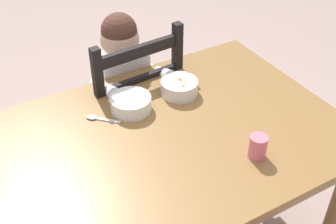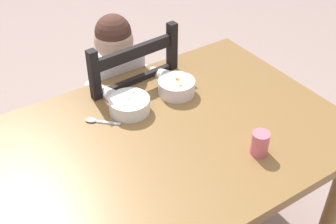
# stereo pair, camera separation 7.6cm
# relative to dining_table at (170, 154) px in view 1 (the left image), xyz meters

# --- Properties ---
(dining_table) EXTENTS (1.27, 0.91, 0.71)m
(dining_table) POSITION_rel_dining_table_xyz_m (0.00, 0.00, 0.00)
(dining_table) COLOR olive
(dining_table) RESTS_ON ground
(dining_chair) EXTENTS (0.45, 0.45, 0.93)m
(dining_chair) POSITION_rel_dining_table_xyz_m (0.06, 0.50, -0.16)
(dining_chair) COLOR black
(dining_chair) RESTS_ON ground
(child_figure) EXTENTS (0.32, 0.31, 0.96)m
(child_figure) POSITION_rel_dining_table_xyz_m (0.05, 0.50, 0.02)
(child_figure) COLOR white
(child_figure) RESTS_ON ground
(bowl_of_peas) EXTENTS (0.16, 0.16, 0.06)m
(bowl_of_peas) POSITION_rel_dining_table_xyz_m (-0.06, 0.20, 0.13)
(bowl_of_peas) COLOR white
(bowl_of_peas) RESTS_ON dining_table
(bowl_of_carrots) EXTENTS (0.15, 0.15, 0.06)m
(bowl_of_carrots) POSITION_rel_dining_table_xyz_m (0.16, 0.20, 0.13)
(bowl_of_carrots) COLOR white
(bowl_of_carrots) RESTS_ON dining_table
(spoon) EXTENTS (0.11, 0.11, 0.01)m
(spoon) POSITION_rel_dining_table_xyz_m (-0.20, 0.21, 0.10)
(spoon) COLOR silver
(spoon) RESTS_ON dining_table
(drinking_cup) EXTENTS (0.06, 0.06, 0.09)m
(drinking_cup) POSITION_rel_dining_table_xyz_m (0.20, -0.25, 0.14)
(drinking_cup) COLOR #DF6C7C
(drinking_cup) RESTS_ON dining_table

